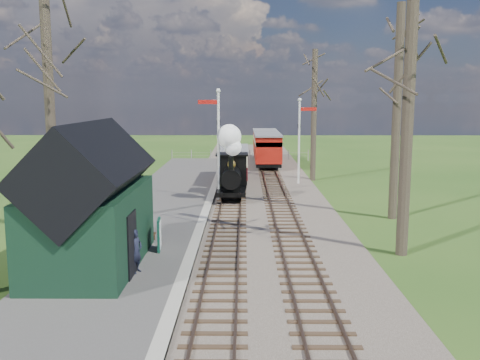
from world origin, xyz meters
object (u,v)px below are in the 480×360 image
object	(u,v)px
semaphore_near	(217,137)
locomotive	(231,167)
bench	(142,233)
person	(136,251)
coach	(234,163)
red_carriage_a	(268,149)
semaphore_far	(300,134)
red_carriage_b	(265,144)
sign_board	(159,235)
station_shed	(91,204)

from	to	relation	value
semaphore_near	locomotive	distance (m)	1.91
bench	person	size ratio (longest dim) A/B	1.15
semaphore_near	bench	bearing A→B (deg)	-104.34
coach	person	bearing A→B (deg)	-98.07
coach	person	xyz separation A→B (m)	(-2.72, -19.22, -0.51)
locomotive	coach	world-z (taller)	locomotive
person	red_carriage_a	bearing A→B (deg)	13.12
semaphore_far	locomotive	distance (m)	7.22
coach	red_carriage_b	distance (m)	13.58
red_carriage_a	bench	bearing A→B (deg)	-103.67
red_carriage_b	sign_board	xyz separation A→B (m)	(-4.99, -30.04, -0.78)
station_shed	coach	xyz separation A→B (m)	(4.30, 18.50, -0.85)
station_shed	locomotive	distance (m)	13.17
locomotive	person	distance (m)	13.47
station_shed	bench	distance (m)	3.27
red_carriage_b	sign_board	size ratio (longest dim) A/B	4.58
semaphore_near	red_carriage_a	distance (m)	14.86
red_carriage_b	bench	bearing A→B (deg)	-101.17
semaphore_near	bench	xyz separation A→B (m)	(-2.41, -9.41, -3.00)
semaphore_near	locomotive	xyz separation A→B (m)	(0.76, 0.44, -1.69)
red_carriage_a	sign_board	distance (m)	25.05
semaphore_far	sign_board	distance (m)	17.75
red_carriage_b	bench	size ratio (longest dim) A/B	3.32
red_carriage_a	person	world-z (taller)	red_carriage_a
station_shed	red_carriage_a	xyz separation A→B (m)	(6.90, 26.33, -0.70)
semaphore_near	station_shed	bearing A→B (deg)	-106.38
red_carriage_b	coach	bearing A→B (deg)	-101.04
red_carriage_b	semaphore_near	bearing A→B (deg)	-99.64
red_carriage_a	sign_board	world-z (taller)	red_carriage_a
red_carriage_a	red_carriage_b	distance (m)	5.50
locomotive	red_carriage_b	distance (m)	19.57
locomotive	person	size ratio (longest dim) A/B	2.95
red_carriage_b	person	world-z (taller)	red_carriage_b
coach	red_carriage_a	xyz separation A→B (m)	(2.60, 7.83, 0.15)
semaphore_near	bench	size ratio (longest dim) A/B	3.83
red_carriage_a	person	distance (m)	27.57
red_carriage_b	person	xyz separation A→B (m)	(-5.32, -32.55, -0.66)
semaphore_near	locomotive	bearing A→B (deg)	30.37
coach	sign_board	distance (m)	16.89
semaphore_far	red_carriage_b	xyz separation A→B (m)	(-1.77, 13.83, -1.78)
coach	person	world-z (taller)	coach
station_shed	bench	size ratio (longest dim) A/B	3.88
semaphore_near	semaphore_far	distance (m)	7.91
semaphore_far	bench	world-z (taller)	semaphore_far
station_shed	person	world-z (taller)	station_shed
semaphore_near	red_carriage_b	xyz separation A→B (m)	(3.37, 19.83, -2.05)
locomotive	red_carriage_a	bearing A→B (deg)	79.35
semaphore_far	person	xyz separation A→B (m)	(-7.10, -18.72, -2.45)
red_carriage_a	sign_board	bearing A→B (deg)	-101.48
station_shed	red_carriage_a	distance (m)	27.23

